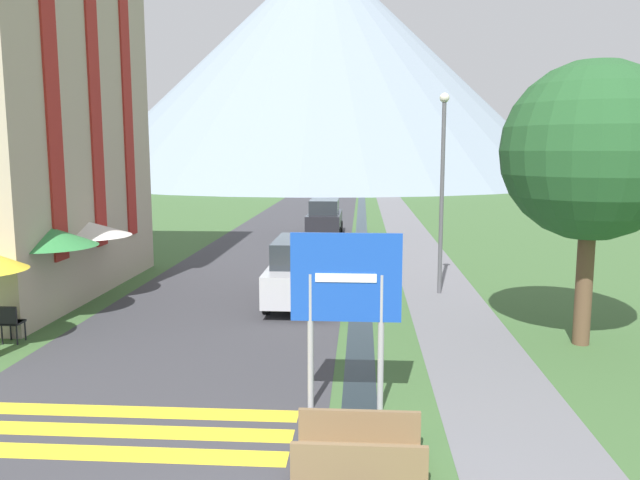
# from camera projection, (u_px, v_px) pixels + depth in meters

# --- Properties ---
(ground_plane) EXTENTS (160.00, 160.00, 0.00)m
(ground_plane) POSITION_uv_depth(u_px,v_px,m) (332.00, 252.00, 26.03)
(ground_plane) COLOR #3D6033
(road) EXTENTS (6.40, 60.00, 0.01)m
(road) POSITION_uv_depth(u_px,v_px,m) (298.00, 224.00, 36.07)
(road) COLOR #38383D
(road) RESTS_ON ground_plane
(footpath) EXTENTS (2.20, 60.00, 0.01)m
(footpath) POSITION_uv_depth(u_px,v_px,m) (403.00, 225.00, 35.67)
(footpath) COLOR slate
(footpath) RESTS_ON ground_plane
(drainage_channel) EXTENTS (0.60, 60.00, 0.00)m
(drainage_channel) POSITION_uv_depth(u_px,v_px,m) (362.00, 225.00, 35.83)
(drainage_channel) COLOR black
(drainage_channel) RESTS_ON ground_plane
(crosswalk_marking) EXTENTS (5.44, 1.84, 0.01)m
(crosswalk_marking) POSITION_uv_depth(u_px,v_px,m) (115.00, 431.00, 9.46)
(crosswalk_marking) COLOR yellow
(crosswalk_marking) RESTS_ON ground_plane
(mountain_distant) EXTENTS (66.78, 66.78, 31.71)m
(mountain_distant) POSITION_uv_depth(u_px,v_px,m) (322.00, 66.00, 86.85)
(mountain_distant) COLOR gray
(mountain_distant) RESTS_ON ground_plane
(road_sign) EXTENTS (1.78, 0.11, 2.93)m
(road_sign) POSITION_uv_depth(u_px,v_px,m) (346.00, 294.00, 10.00)
(road_sign) COLOR #9E9EA3
(road_sign) RESTS_ON ground_plane
(footbridge) EXTENTS (1.70, 1.10, 0.65)m
(footbridge) POSITION_uv_depth(u_px,v_px,m) (359.00, 457.00, 8.21)
(footbridge) COLOR brown
(footbridge) RESTS_ON ground_plane
(parked_car_near) EXTENTS (1.88, 4.60, 1.82)m
(parked_car_near) POSITION_uv_depth(u_px,v_px,m) (304.00, 270.00, 17.44)
(parked_car_near) COLOR #B2B2B7
(parked_car_near) RESTS_ON ground_plane
(parked_car_far) EXTENTS (1.72, 4.27, 1.82)m
(parked_car_far) POSITION_uv_depth(u_px,v_px,m) (325.00, 217.00, 31.13)
(parked_car_far) COLOR black
(parked_car_far) RESTS_ON ground_plane
(cafe_chair_near_right) EXTENTS (0.40, 0.40, 0.85)m
(cafe_chair_near_right) POSITION_uv_depth(u_px,v_px,m) (11.00, 320.00, 13.74)
(cafe_chair_near_right) COLOR black
(cafe_chair_near_right) RESTS_ON ground_plane
(cafe_chair_far_right) EXTENTS (0.40, 0.40, 0.85)m
(cafe_chair_far_right) POSITION_uv_depth(u_px,v_px,m) (50.00, 293.00, 16.37)
(cafe_chair_far_right) COLOR black
(cafe_chair_far_right) RESTS_ON ground_plane
(cafe_chair_near_left) EXTENTS (0.40, 0.40, 0.85)m
(cafe_chair_near_left) POSITION_uv_depth(u_px,v_px,m) (11.00, 321.00, 13.69)
(cafe_chair_near_left) COLOR black
(cafe_chair_near_left) RESTS_ON ground_plane
(cafe_chair_far_left) EXTENTS (0.40, 0.40, 0.85)m
(cafe_chair_far_left) POSITION_uv_depth(u_px,v_px,m) (55.00, 292.00, 16.49)
(cafe_chair_far_left) COLOR black
(cafe_chair_far_left) RESTS_ON ground_plane
(cafe_umbrella_middle_green) EXTENTS (2.37, 2.37, 2.36)m
(cafe_umbrella_middle_green) POSITION_uv_depth(u_px,v_px,m) (49.00, 236.00, 15.48)
(cafe_umbrella_middle_green) COLOR #B7B2A8
(cafe_umbrella_middle_green) RESTS_ON ground_plane
(cafe_umbrella_rear_white) EXTENTS (2.44, 2.44, 2.25)m
(cafe_umbrella_rear_white) POSITION_uv_depth(u_px,v_px,m) (87.00, 229.00, 17.56)
(cafe_umbrella_rear_white) COLOR #B7B2A8
(cafe_umbrella_rear_white) RESTS_ON ground_plane
(person_seated_far) EXTENTS (0.32, 0.32, 1.28)m
(person_seated_far) POSITION_uv_depth(u_px,v_px,m) (12.00, 306.00, 14.21)
(person_seated_far) COLOR #282833
(person_seated_far) RESTS_ON ground_plane
(streetlamp) EXTENTS (0.28, 0.28, 5.86)m
(streetlamp) POSITION_uv_depth(u_px,v_px,m) (442.00, 178.00, 18.14)
(streetlamp) COLOR #515156
(streetlamp) RESTS_ON ground_plane
(tree_by_path) EXTENTS (3.81, 3.81, 6.12)m
(tree_by_path) POSITION_uv_depth(u_px,v_px,m) (592.00, 152.00, 13.14)
(tree_by_path) COLOR brown
(tree_by_path) RESTS_ON ground_plane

